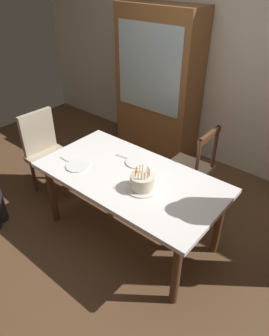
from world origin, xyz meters
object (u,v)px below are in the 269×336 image
(plate_far_side, at_px, (137,162))
(china_cabinet, at_px, (158,84))
(dining_table, at_px, (130,183))
(chair_spindle_back, at_px, (189,170))
(plate_near_celebrant, at_px, (78,166))
(chair_upholstered, at_px, (46,149))
(birthday_cake, at_px, (142,182))

(plate_far_side, xyz_separation_m, china_cabinet, (-0.76, 1.36, 0.22))
(dining_table, relative_size, china_cabinet, 0.89)
(chair_spindle_back, bearing_deg, china_cabinet, 141.88)
(plate_near_celebrant, bearing_deg, plate_far_side, 46.46)
(dining_table, distance_m, plate_near_celebrant, 0.51)
(chair_spindle_back, bearing_deg, chair_upholstered, -150.88)
(birthday_cake, bearing_deg, dining_table, 158.70)
(plate_far_side, distance_m, chair_upholstered, 1.18)
(plate_near_celebrant, bearing_deg, dining_table, 23.29)
(chair_upholstered, bearing_deg, dining_table, 0.78)
(dining_table, bearing_deg, plate_near_celebrant, -156.71)
(plate_near_celebrant, xyz_separation_m, plate_far_side, (0.38, 0.40, 0.00))
(birthday_cake, bearing_deg, china_cabinet, 122.43)
(plate_far_side, bearing_deg, plate_near_celebrant, -133.54)
(dining_table, height_order, birthday_cake, birthday_cake)
(dining_table, bearing_deg, china_cabinet, 118.39)
(plate_far_side, bearing_deg, chair_spindle_back, 65.79)
(chair_spindle_back, xyz_separation_m, chair_upholstered, (-1.40, -0.78, 0.07))
(chair_upholstered, height_order, china_cabinet, china_cabinet)
(plate_near_celebrant, height_order, chair_spindle_back, chair_spindle_back)
(plate_near_celebrant, xyz_separation_m, china_cabinet, (-0.38, 1.76, 0.22))
(plate_near_celebrant, bearing_deg, chair_spindle_back, 56.69)
(plate_far_side, bearing_deg, dining_table, -67.10)
(plate_far_side, bearing_deg, chair_upholstered, -169.32)
(birthday_cake, height_order, plate_far_side, birthday_cake)
(plate_near_celebrant, relative_size, chair_upholstered, 0.23)
(chair_spindle_back, bearing_deg, birthday_cake, -88.15)
(birthday_cake, distance_m, plate_near_celebrant, 0.67)
(plate_far_side, distance_m, chair_spindle_back, 0.68)
(chair_spindle_back, relative_size, chair_upholstered, 1.00)
(chair_spindle_back, height_order, china_cabinet, china_cabinet)
(plate_far_side, xyz_separation_m, chair_upholstered, (-1.15, -0.22, -0.20))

